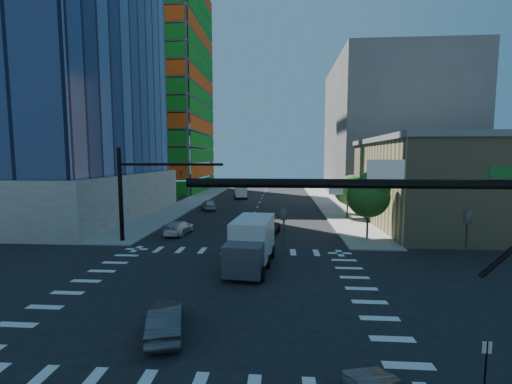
{
  "coord_description": "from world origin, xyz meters",
  "views": [
    {
      "loc": [
        3.93,
        -20.15,
        8.2
      ],
      "look_at": [
        1.84,
        8.0,
        5.35
      ],
      "focal_mm": 24.0,
      "sensor_mm": 36.0,
      "label": 1
    }
  ],
  "objects": [
    {
      "name": "sidewalk_nw",
      "position": [
        -12.5,
        40.0,
        0.07
      ],
      "size": [
        5.0,
        60.0,
        0.15
      ],
      "primitive_type": "cube",
      "color": "gray",
      "rests_on": "ground"
    },
    {
      "name": "box_truck_near",
      "position": [
        1.69,
        4.52,
        1.57
      ],
      "size": [
        3.52,
        7.02,
        3.56
      ],
      "rotation": [
        0.0,
        0.0,
        -0.09
      ],
      "color": "black",
      "rests_on": "ground"
    },
    {
      "name": "construction_building",
      "position": [
        -27.41,
        61.93,
        24.61
      ],
      "size": [
        25.16,
        34.5,
        70.6
      ],
      "color": "slate",
      "rests_on": "ground"
    },
    {
      "name": "no_parking_sign",
      "position": [
        10.7,
        -9.0,
        1.38
      ],
      "size": [
        0.3,
        0.06,
        2.2
      ],
      "color": "black",
      "rests_on": "ground"
    },
    {
      "name": "tree_south",
      "position": [
        12.63,
        13.9,
        4.69
      ],
      "size": [
        4.16,
        4.16,
        6.82
      ],
      "color": "#382316",
      "rests_on": "sidewalk_ne"
    },
    {
      "name": "car_sb_cross",
      "position": [
        -1.38,
        -5.27,
        0.7
      ],
      "size": [
        2.56,
        4.52,
        1.41
      ],
      "primitive_type": "imported",
      "rotation": [
        0.0,
        0.0,
        3.41
      ],
      "color": "#424145",
      "rests_on": "ground"
    },
    {
      "name": "ground",
      "position": [
        0.0,
        0.0,
        0.0
      ],
      "size": [
        160.0,
        160.0,
        0.0
      ],
      "primitive_type": "plane",
      "color": "black",
      "rests_on": "ground"
    },
    {
      "name": "car_nb_far",
      "position": [
        2.32,
        15.29,
        0.71
      ],
      "size": [
        3.31,
        5.45,
        1.41
      ],
      "primitive_type": "imported",
      "rotation": [
        0.0,
        0.0,
        -0.2
      ],
      "color": "black",
      "rests_on": "ground"
    },
    {
      "name": "car_sb_mid",
      "position": [
        -7.41,
        32.35,
        0.81
      ],
      "size": [
        3.38,
        5.1,
        1.61
      ],
      "primitive_type": "imported",
      "rotation": [
        0.0,
        0.0,
        3.48
      ],
      "color": "#ADAEB5",
      "rests_on": "ground"
    },
    {
      "name": "bg_building_ne",
      "position": [
        27.0,
        55.0,
        14.0
      ],
      "size": [
        24.0,
        30.0,
        28.0
      ],
      "primitive_type": "cube",
      "color": "#645D5A",
      "rests_on": "ground"
    },
    {
      "name": "road_markings",
      "position": [
        0.0,
        0.0,
        0.01
      ],
      "size": [
        20.0,
        20.0,
        0.01
      ],
      "primitive_type": "cube",
      "color": "silver",
      "rests_on": "ground"
    },
    {
      "name": "tree_north",
      "position": [
        12.93,
        25.9,
        3.99
      ],
      "size": [
        3.54,
        3.52,
        5.78
      ],
      "color": "#382316",
      "rests_on": "sidewalk_ne"
    },
    {
      "name": "car_sb_near",
      "position": [
        -6.96,
        15.28,
        0.72
      ],
      "size": [
        2.53,
        5.13,
        1.43
      ],
      "primitive_type": "imported",
      "rotation": [
        0.0,
        0.0,
        3.03
      ],
      "color": "silver",
      "rests_on": "ground"
    },
    {
      "name": "sidewalk_ne",
      "position": [
        12.5,
        40.0,
        0.07
      ],
      "size": [
        5.0,
        60.0,
        0.15
      ],
      "primitive_type": "cube",
      "color": "gray",
      "rests_on": "ground"
    },
    {
      "name": "commercial_building",
      "position": [
        25.0,
        22.0,
        5.31
      ],
      "size": [
        20.5,
        22.5,
        10.6
      ],
      "color": "tan",
      "rests_on": "ground"
    },
    {
      "name": "signal_mast_nw",
      "position": [
        -10.0,
        11.5,
        5.49
      ],
      "size": [
        10.2,
        0.4,
        9.0
      ],
      "color": "black",
      "rests_on": "sidewalk_nw"
    },
    {
      "name": "box_truck_far",
      "position": [
        -4.24,
        47.83,
        1.28
      ],
      "size": [
        3.31,
        5.84,
        2.89
      ],
      "rotation": [
        0.0,
        0.0,
        3.32
      ],
      "color": "black",
      "rests_on": "ground"
    }
  ]
}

